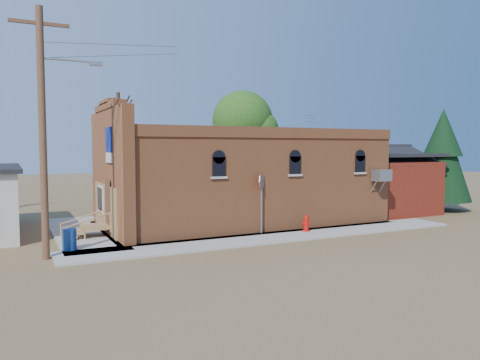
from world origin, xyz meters
name	(u,v)px	position (x,y,z in m)	size (l,w,h in m)	color
ground	(260,244)	(0.00, 0.00, 0.00)	(120.00, 120.00, 0.00)	brown
sidewalk_south	(279,237)	(1.50, 0.90, 0.04)	(19.00, 2.20, 0.08)	#9E9991
sidewalk_west	(82,232)	(-6.30, 6.00, 0.04)	(2.60, 10.00, 0.08)	#9E9991
brick_bar	(237,179)	(1.64, 5.49, 2.34)	(16.40, 7.97, 6.30)	#B66337
red_shed	(378,176)	(11.50, 5.50, 2.27)	(5.40, 6.40, 4.30)	#621A10
utility_pole	(44,127)	(-8.14, 1.20, 4.77)	(3.12, 0.26, 9.00)	#4F2F1F
tree_bare_near	(118,117)	(-3.00, 13.00, 5.96)	(2.80, 2.80, 7.65)	#473428
tree_leafy	(242,121)	(6.00, 13.50, 5.93)	(4.40, 4.40, 8.15)	#473428
evergreen_tree	(443,153)	(15.50, 4.00, 3.71)	(3.60, 3.60, 6.50)	#473428
fire_hydrant	(306,223)	(3.25, 1.34, 0.47)	(0.45, 0.43, 0.79)	#BC120A
stop_sign	(261,187)	(1.06, 1.80, 2.23)	(0.57, 0.59, 2.79)	gray
trash_barrel	(69,239)	(-7.30, 2.06, 0.50)	(0.54, 0.54, 0.83)	navy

